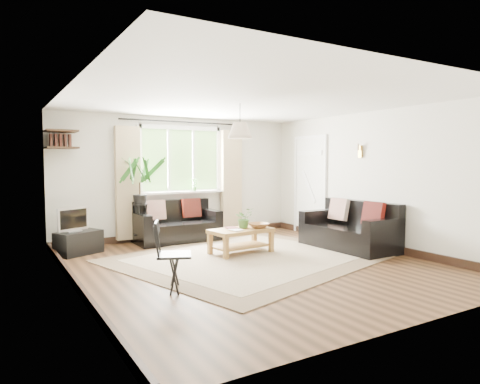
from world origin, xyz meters
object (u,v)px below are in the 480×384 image
sofa_back (177,222)px  folding_chair (174,256)px  sofa_right (348,227)px  coffee_table (241,241)px  tv_stand (79,243)px  palm_stand (140,201)px

sofa_back → folding_chair: 3.16m
sofa_right → folding_chair: (-3.51, -0.73, 0.02)m
coffee_table → folding_chair: folding_chair is taller
sofa_back → sofa_right: 3.16m
coffee_table → tv_stand: size_ratio=1.45×
sofa_back → coffee_table: bearing=-73.5°
sofa_back → palm_stand: 0.82m
sofa_back → coffee_table: (0.48, -1.57, -0.16)m
sofa_back → coffee_table: sofa_back is taller
sofa_right → palm_stand: (-2.98, 2.26, 0.41)m
tv_stand → folding_chair: (0.60, -2.68, 0.22)m
sofa_back → palm_stand: size_ratio=0.97×
coffee_table → folding_chair: 2.18m
sofa_right → folding_chair: folding_chair is taller
sofa_back → sofa_right: bearing=-44.1°
sofa_back → coffee_table: size_ratio=1.54×
sofa_back → tv_stand: bearing=-173.5°
coffee_table → tv_stand: 2.67m
sofa_back → tv_stand: sofa_back is taller
coffee_table → palm_stand: bearing=125.4°
sofa_right → folding_chair: bearing=-80.0°
sofa_right → palm_stand: 3.76m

